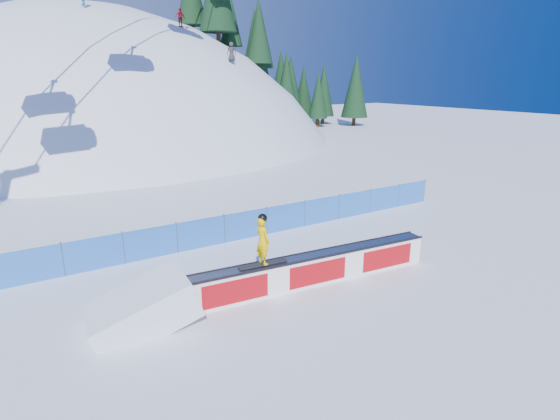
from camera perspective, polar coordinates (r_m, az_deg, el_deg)
ground at (r=15.07m, az=3.63°, el=-8.82°), size 160.00×160.00×0.00m
snow_hill at (r=58.95m, az=-21.35°, el=-8.98°), size 64.00×64.00×64.00m
treeline at (r=62.53m, az=-0.35°, el=19.22°), size 24.70×11.28×19.64m
safety_fence at (r=18.41m, az=-4.46°, el=-1.95°), size 22.05×0.05×1.30m
rail_box at (r=14.48m, az=4.42°, el=-7.70°), size 8.74×1.41×1.05m
snow_ramp at (r=13.07m, az=-17.28°, el=-13.89°), size 3.13×2.12×1.86m
snowboarder at (r=13.18m, az=-2.28°, el=-3.92°), size 1.58×0.59×1.63m
distant_skiers at (r=41.45m, az=-20.72°, el=22.17°), size 19.84×6.78×6.09m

